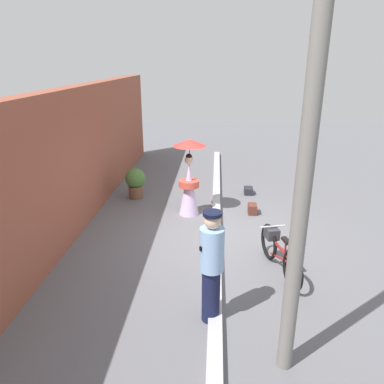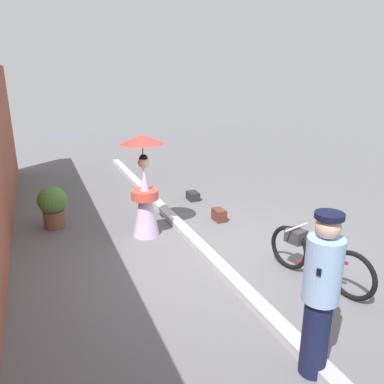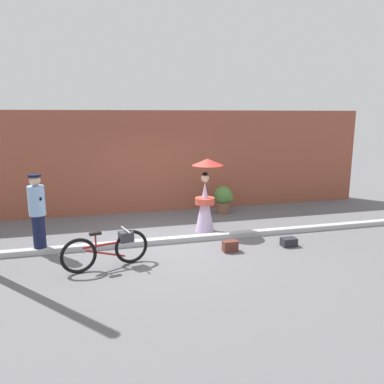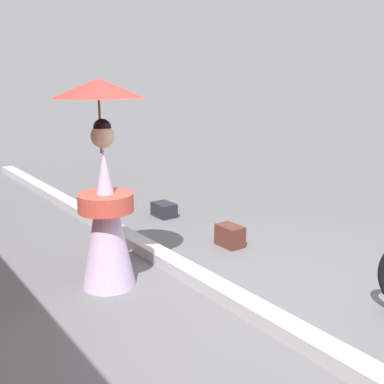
{
  "view_description": "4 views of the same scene",
  "coord_description": "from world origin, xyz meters",
  "views": [
    {
      "loc": [
        -7.19,
        0.05,
        3.57
      ],
      "look_at": [
        0.36,
        0.55,
        0.82
      ],
      "focal_mm": 34.2,
      "sensor_mm": 36.0,
      "label": 1
    },
    {
      "loc": [
        -5.14,
        2.34,
        2.86
      ],
      "look_at": [
        -0.21,
        0.28,
        1.15
      ],
      "focal_mm": 35.17,
      "sensor_mm": 36.0,
      "label": 2
    },
    {
      "loc": [
        -1.59,
        -8.16,
        2.91
      ],
      "look_at": [
        0.68,
        0.54,
        1.05
      ],
      "focal_mm": 35.25,
      "sensor_mm": 36.0,
      "label": 3
    },
    {
      "loc": [
        -2.53,
        2.34,
        1.84
      ],
      "look_at": [
        0.29,
        0.28,
        0.97
      ],
      "focal_mm": 42.91,
      "sensor_mm": 36.0,
      "label": 4
    }
  ],
  "objects": [
    {
      "name": "ground_plane",
      "position": [
        0.0,
        0.0,
        0.0
      ],
      "size": [
        30.0,
        30.0,
        0.0
      ],
      "primitive_type": "plane",
      "color": "slate"
    },
    {
      "name": "bicycle_near_officer",
      "position": [
        -1.4,
        -1.1,
        0.38
      ],
      "size": [
        1.67,
        0.58,
        0.74
      ],
      "color": "black",
      "rests_on": "ground_plane"
    },
    {
      "name": "person_with_parasol",
      "position": [
        1.06,
        0.66,
        0.92
      ],
      "size": [
        0.78,
        0.78,
        1.84
      ],
      "color": "silver",
      "rests_on": "ground_plane"
    },
    {
      "name": "person_officer",
      "position": [
        -2.8,
        0.07,
        0.91
      ],
      "size": [
        0.34,
        0.34,
        1.7
      ],
      "color": "#141938",
      "rests_on": "ground_plane"
    },
    {
      "name": "building_wall",
      "position": [
        0.0,
        3.14,
        1.51
      ],
      "size": [
        14.0,
        0.4,
        3.03
      ],
      "primitive_type": "cube",
      "color": "brown",
      "rests_on": "ground_plane"
    },
    {
      "name": "potted_plant_by_door",
      "position": [
        2.08,
        2.19,
        0.46
      ],
      "size": [
        0.55,
        0.54,
        0.83
      ],
      "color": "brown",
      "rests_on": "ground_plane"
    },
    {
      "name": "backpack_on_pavement",
      "position": [
        2.56,
        -0.9,
        0.1
      ],
      "size": [
        0.33,
        0.23,
        0.19
      ],
      "color": "#26262D",
      "rests_on": "ground_plane"
    },
    {
      "name": "sidewalk_curb",
      "position": [
        0.0,
        0.0,
        0.06
      ],
      "size": [
        14.0,
        0.2,
        0.12
      ],
      "primitive_type": "cube",
      "color": "#B2B2B7",
      "rests_on": "ground_plane"
    },
    {
      "name": "backpack_spare",
      "position": [
        1.16,
        -0.89,
        0.13
      ],
      "size": [
        0.31,
        0.2,
        0.24
      ],
      "color": "#592D23",
      "rests_on": "ground_plane"
    }
  ]
}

